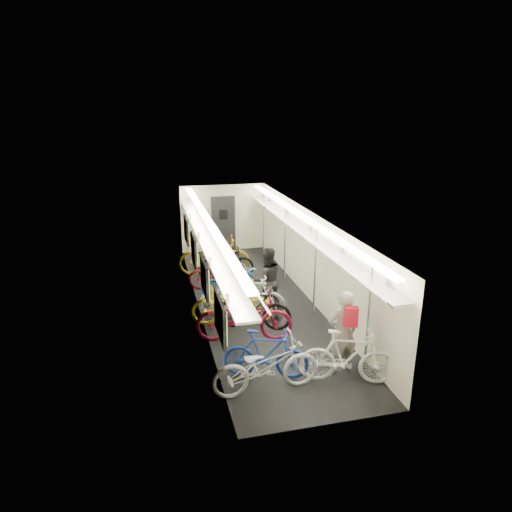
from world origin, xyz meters
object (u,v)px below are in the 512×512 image
passenger_near (342,332)px  backpack (351,317)px  bicycle_0 (266,366)px  bicycle_1 (266,354)px  passenger_mid (267,280)px

passenger_near → backpack: size_ratio=4.50×
bicycle_0 → bicycle_1: (0.11, 0.45, -0.03)m
bicycle_0 → backpack: bearing=-90.7°
passenger_mid → bicycle_0: bearing=71.1°
bicycle_0 → bicycle_1: 0.47m
bicycle_0 → passenger_near: passenger_near is taller
bicycle_1 → passenger_near: bearing=-75.8°
bicycle_0 → backpack: 1.81m
passenger_mid → passenger_near: bearing=98.6°
passenger_near → passenger_mid: (-0.68, 3.08, -0.01)m
bicycle_1 → passenger_mid: 3.06m
bicycle_0 → bicycle_1: bicycle_0 is taller
bicycle_1 → passenger_near: passenger_near is taller
bicycle_1 → bicycle_0: bearing=-173.6°
passenger_near → backpack: bearing=98.8°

